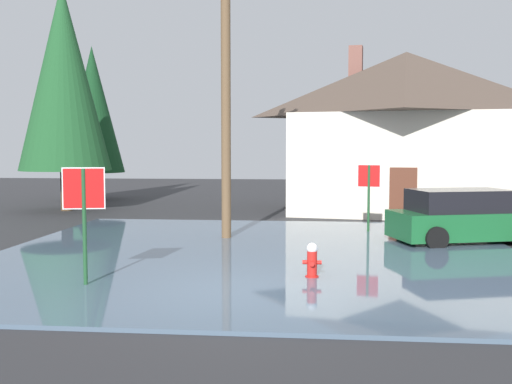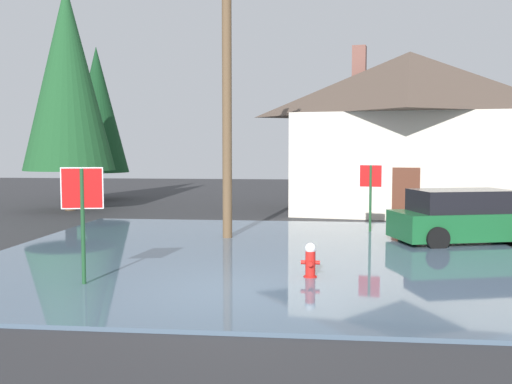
{
  "view_description": "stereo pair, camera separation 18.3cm",
  "coord_description": "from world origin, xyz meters",
  "px_view_note": "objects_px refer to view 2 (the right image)",
  "views": [
    {
      "loc": [
        1.35,
        -10.62,
        2.73
      ],
      "look_at": [
        -0.03,
        4.0,
        1.62
      ],
      "focal_mm": 41.04,
      "sensor_mm": 36.0,
      "label": 1
    },
    {
      "loc": [
        1.54,
        -10.6,
        2.73
      ],
      "look_at": [
        -0.03,
        4.0,
        1.62
      ],
      "focal_mm": 41.04,
      "sensor_mm": 36.0,
      "label": 2
    }
  ],
  "objects_px": {
    "stop_sign_near": "(82,201)",
    "stop_sign_far": "(371,185)",
    "fire_hydrant": "(310,262)",
    "pine_tree_mid_left": "(67,78)",
    "house": "(409,129)",
    "parked_car": "(469,218)",
    "pine_tree_tall_left": "(97,110)",
    "utility_pole": "(227,78)"
  },
  "relations": [
    {
      "from": "fire_hydrant",
      "to": "pine_tree_mid_left",
      "type": "distance_m",
      "value": 17.32
    },
    {
      "from": "fire_hydrant",
      "to": "pine_tree_mid_left",
      "type": "xyz_separation_m",
      "value": [
        -10.65,
        12.57,
        5.36
      ]
    },
    {
      "from": "house",
      "to": "parked_car",
      "type": "height_order",
      "value": "house"
    },
    {
      "from": "fire_hydrant",
      "to": "stop_sign_far",
      "type": "xyz_separation_m",
      "value": [
        1.79,
        6.77,
        1.18
      ]
    },
    {
      "from": "stop_sign_near",
      "to": "pine_tree_mid_left",
      "type": "xyz_separation_m",
      "value": [
        -6.27,
        13.65,
        4.05
      ]
    },
    {
      "from": "fire_hydrant",
      "to": "parked_car",
      "type": "relative_size",
      "value": 0.16
    },
    {
      "from": "stop_sign_near",
      "to": "parked_car",
      "type": "bearing_deg",
      "value": 35.23
    },
    {
      "from": "parked_car",
      "to": "pine_tree_mid_left",
      "type": "height_order",
      "value": "pine_tree_mid_left"
    },
    {
      "from": "stop_sign_near",
      "to": "utility_pole",
      "type": "relative_size",
      "value": 0.26
    },
    {
      "from": "utility_pole",
      "to": "pine_tree_tall_left",
      "type": "bearing_deg",
      "value": 124.75
    },
    {
      "from": "house",
      "to": "pine_tree_tall_left",
      "type": "bearing_deg",
      "value": 164.07
    },
    {
      "from": "utility_pole",
      "to": "house",
      "type": "height_order",
      "value": "utility_pole"
    },
    {
      "from": "pine_tree_mid_left",
      "to": "house",
      "type": "bearing_deg",
      "value": 3.84
    },
    {
      "from": "utility_pole",
      "to": "pine_tree_mid_left",
      "type": "bearing_deg",
      "value": 137.33
    },
    {
      "from": "parked_car",
      "to": "pine_tree_tall_left",
      "type": "relative_size",
      "value": 0.59
    },
    {
      "from": "utility_pole",
      "to": "stop_sign_near",
      "type": "bearing_deg",
      "value": -106.88
    },
    {
      "from": "stop_sign_near",
      "to": "utility_pole",
      "type": "xyz_separation_m",
      "value": [
        1.87,
        6.15,
        3.05
      ]
    },
    {
      "from": "stop_sign_near",
      "to": "pine_tree_tall_left",
      "type": "distance_m",
      "value": 20.51
    },
    {
      "from": "utility_pole",
      "to": "pine_tree_tall_left",
      "type": "height_order",
      "value": "utility_pole"
    },
    {
      "from": "house",
      "to": "pine_tree_mid_left",
      "type": "distance_m",
      "value": 14.79
    },
    {
      "from": "stop_sign_near",
      "to": "fire_hydrant",
      "type": "xyz_separation_m",
      "value": [
        4.39,
        1.08,
        -1.31
      ]
    },
    {
      "from": "utility_pole",
      "to": "house",
      "type": "xyz_separation_m",
      "value": [
        6.45,
        8.48,
        -1.23
      ]
    },
    {
      "from": "house",
      "to": "pine_tree_tall_left",
      "type": "distance_m",
      "value": 16.03
    },
    {
      "from": "parked_car",
      "to": "pine_tree_tall_left",
      "type": "height_order",
      "value": "pine_tree_tall_left"
    },
    {
      "from": "pine_tree_tall_left",
      "to": "utility_pole",
      "type": "bearing_deg",
      "value": -55.25
    },
    {
      "from": "stop_sign_near",
      "to": "stop_sign_far",
      "type": "distance_m",
      "value": 9.99
    },
    {
      "from": "utility_pole",
      "to": "pine_tree_mid_left",
      "type": "xyz_separation_m",
      "value": [
        -8.13,
        7.5,
        1.0
      ]
    },
    {
      "from": "stop_sign_near",
      "to": "utility_pole",
      "type": "bearing_deg",
      "value": 73.12
    },
    {
      "from": "stop_sign_far",
      "to": "house",
      "type": "xyz_separation_m",
      "value": [
        2.14,
        6.77,
        1.94
      ]
    },
    {
      "from": "stop_sign_far",
      "to": "house",
      "type": "relative_size",
      "value": 0.21
    },
    {
      "from": "pine_tree_mid_left",
      "to": "stop_sign_far",
      "type": "bearing_deg",
      "value": -24.96
    },
    {
      "from": "fire_hydrant",
      "to": "utility_pole",
      "type": "distance_m",
      "value": 7.14
    },
    {
      "from": "stop_sign_far",
      "to": "pine_tree_tall_left",
      "type": "xyz_separation_m",
      "value": [
        -13.23,
        11.16,
        3.14
      ]
    },
    {
      "from": "parked_car",
      "to": "pine_tree_mid_left",
      "type": "relative_size",
      "value": 0.49
    },
    {
      "from": "stop_sign_near",
      "to": "stop_sign_far",
      "type": "relative_size",
      "value": 1.07
    },
    {
      "from": "parked_car",
      "to": "stop_sign_far",
      "type": "bearing_deg",
      "value": 147.88
    },
    {
      "from": "pine_tree_tall_left",
      "to": "pine_tree_mid_left",
      "type": "height_order",
      "value": "pine_tree_mid_left"
    },
    {
      "from": "utility_pole",
      "to": "parked_car",
      "type": "xyz_separation_m",
      "value": [
        6.93,
        0.06,
        -4.0
      ]
    },
    {
      "from": "parked_car",
      "to": "pine_tree_tall_left",
      "type": "bearing_deg",
      "value": 141.07
    },
    {
      "from": "fire_hydrant",
      "to": "utility_pole",
      "type": "relative_size",
      "value": 0.09
    },
    {
      "from": "fire_hydrant",
      "to": "parked_car",
      "type": "height_order",
      "value": "parked_car"
    },
    {
      "from": "pine_tree_mid_left",
      "to": "fire_hydrant",
      "type": "bearing_deg",
      "value": -49.71
    }
  ]
}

